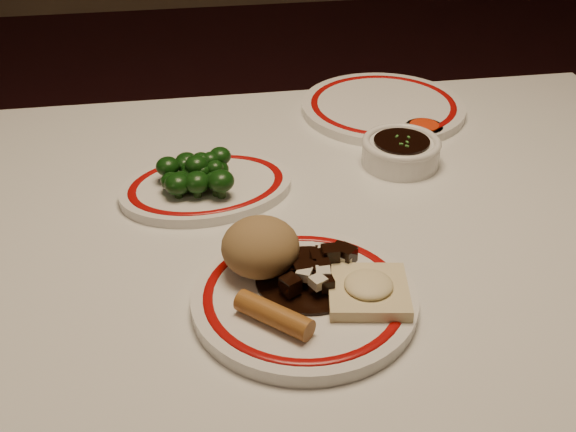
# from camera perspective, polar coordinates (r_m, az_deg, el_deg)

# --- Properties ---
(dining_table) EXTENTS (1.20, 0.90, 0.75)m
(dining_table) POSITION_cam_1_polar(r_m,az_deg,el_deg) (1.07, 3.30, -4.19)
(dining_table) COLOR white
(dining_table) RESTS_ON ground
(main_plate) EXTENTS (0.30, 0.30, 0.02)m
(main_plate) POSITION_cam_1_polar(r_m,az_deg,el_deg) (0.86, 1.30, -6.55)
(main_plate) COLOR white
(main_plate) RESTS_ON dining_table
(rice_mound) EXTENTS (0.10, 0.10, 0.07)m
(rice_mound) POSITION_cam_1_polar(r_m,az_deg,el_deg) (0.87, -2.20, -2.45)
(rice_mound) COLOR olive
(rice_mound) RESTS_ON main_plate
(spring_roll) EXTENTS (0.09, 0.08, 0.03)m
(spring_roll) POSITION_cam_1_polar(r_m,az_deg,el_deg) (0.80, -1.12, -7.82)
(spring_roll) COLOR #A16427
(spring_roll) RESTS_ON main_plate
(fried_wonton) EXTENTS (0.11, 0.11, 0.03)m
(fried_wonton) POSITION_cam_1_polar(r_m,az_deg,el_deg) (0.85, 6.36, -5.79)
(fried_wonton) COLOR beige
(fried_wonton) RESTS_ON main_plate
(stirfry_heap) EXTENTS (0.13, 0.13, 0.03)m
(stirfry_heap) POSITION_cam_1_polar(r_m,az_deg,el_deg) (0.87, 2.08, -4.39)
(stirfry_heap) COLOR black
(stirfry_heap) RESTS_ON main_plate
(broccoli_plate) EXTENTS (0.29, 0.26, 0.02)m
(broccoli_plate) POSITION_cam_1_polar(r_m,az_deg,el_deg) (1.08, -6.44, 2.29)
(broccoli_plate) COLOR white
(broccoli_plate) RESTS_ON dining_table
(broccoli_pile) EXTENTS (0.11, 0.11, 0.05)m
(broccoli_pile) POSITION_cam_1_polar(r_m,az_deg,el_deg) (1.06, -7.02, 3.48)
(broccoli_pile) COLOR #23471C
(broccoli_pile) RESTS_ON broccoli_plate
(soy_bowl) EXTENTS (0.12, 0.12, 0.04)m
(soy_bowl) POSITION_cam_1_polar(r_m,az_deg,el_deg) (1.16, 8.90, 4.97)
(soy_bowl) COLOR white
(soy_bowl) RESTS_ON dining_table
(sweet_sour_dish) EXTENTS (0.06, 0.06, 0.02)m
(sweet_sour_dish) POSITION_cam_1_polar(r_m,az_deg,el_deg) (1.26, 10.68, 6.72)
(sweet_sour_dish) COLOR white
(sweet_sour_dish) RESTS_ON dining_table
(mustard_dish) EXTENTS (0.06, 0.06, 0.02)m
(mustard_dish) POSITION_cam_1_polar(r_m,az_deg,el_deg) (1.19, 9.39, 5.18)
(mustard_dish) COLOR white
(mustard_dish) RESTS_ON dining_table
(far_plate) EXTENTS (0.30, 0.30, 0.02)m
(far_plate) POSITION_cam_1_polar(r_m,az_deg,el_deg) (1.34, 7.52, 8.55)
(far_plate) COLOR white
(far_plate) RESTS_ON dining_table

